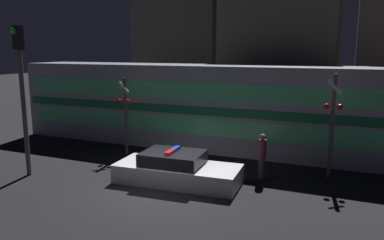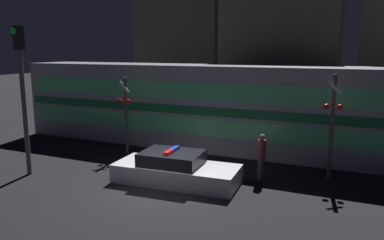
% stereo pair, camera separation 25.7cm
% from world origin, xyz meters
% --- Properties ---
extents(ground_plane, '(120.00, 120.00, 0.00)m').
position_xyz_m(ground_plane, '(0.00, 0.00, 0.00)').
color(ground_plane, black).
extents(train, '(20.76, 3.00, 4.24)m').
position_xyz_m(train, '(-0.89, 6.60, 2.12)').
color(train, '#999EA5').
rests_on(train, ground_plane).
extents(police_car, '(4.84, 2.18, 1.31)m').
position_xyz_m(police_car, '(0.26, 1.01, 0.49)').
color(police_car, silver).
rests_on(police_car, ground_plane).
extents(pedestrian, '(0.31, 0.31, 1.82)m').
position_xyz_m(pedestrian, '(3.17, 2.62, 0.94)').
color(pedestrian, '#3F384C').
rests_on(pedestrian, ground_plane).
extents(crossing_signal_near, '(0.70, 0.32, 4.10)m').
position_xyz_m(crossing_signal_near, '(5.58, 3.87, 2.23)').
color(crossing_signal_near, '#4C4C51').
rests_on(crossing_signal_near, ground_plane).
extents(crossing_signal_far, '(0.70, 0.32, 3.71)m').
position_xyz_m(crossing_signal_far, '(-3.74, 3.71, 2.03)').
color(crossing_signal_far, '#4C4C51').
rests_on(crossing_signal_far, ground_plane).
extents(traffic_light_corner, '(0.30, 0.46, 5.89)m').
position_xyz_m(traffic_light_corner, '(-5.62, -0.56, 3.59)').
color(traffic_light_corner, '#4C4C51').
rests_on(traffic_light_corner, ground_plane).
extents(building_left, '(6.38, 4.43, 9.21)m').
position_xyz_m(building_left, '(-5.85, 15.01, 4.61)').
color(building_left, '#47423D').
rests_on(building_left, ground_plane).
extents(building_center, '(6.78, 6.69, 8.23)m').
position_xyz_m(building_center, '(1.90, 13.64, 4.11)').
color(building_center, '#47423D').
rests_on(building_center, ground_plane).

